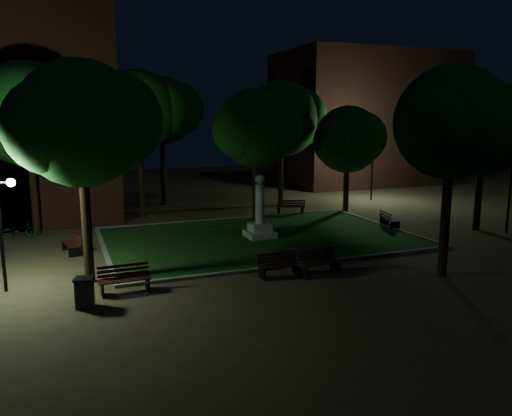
{
  "coord_description": "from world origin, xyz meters",
  "views": [
    {
      "loc": [
        -9.23,
        -20.98,
        6.02
      ],
      "look_at": [
        -0.6,
        1.0,
        1.78
      ],
      "focal_mm": 35.0,
      "sensor_mm": 36.0,
      "label": 1
    }
  ],
  "objects_px": {
    "bench_right_side": "(389,220)",
    "trash_bin": "(84,292)",
    "bench_near_right": "(319,263)",
    "bench_left_side": "(73,244)",
    "bicycle": "(19,230)",
    "bench_far_side": "(291,207)",
    "bench_west_near": "(125,280)",
    "monument": "(260,220)",
    "bench_near_left": "(278,266)"
  },
  "relations": [
    {
      "from": "bicycle",
      "to": "trash_bin",
      "type": "bearing_deg",
      "value": -165.78
    },
    {
      "from": "bench_near_left",
      "to": "bench_left_side",
      "type": "relative_size",
      "value": 1.02
    },
    {
      "from": "monument",
      "to": "trash_bin",
      "type": "distance_m",
      "value": 11.04
    },
    {
      "from": "bench_near_right",
      "to": "bench_right_side",
      "type": "relative_size",
      "value": 1.09
    },
    {
      "from": "bench_left_side",
      "to": "bicycle",
      "type": "distance_m",
      "value": 4.72
    },
    {
      "from": "bench_west_near",
      "to": "bicycle",
      "type": "height_order",
      "value": "bench_west_near"
    },
    {
      "from": "bench_far_side",
      "to": "bicycle",
      "type": "bearing_deg",
      "value": 17.67
    },
    {
      "from": "bench_near_left",
      "to": "trash_bin",
      "type": "relative_size",
      "value": 1.67
    },
    {
      "from": "bench_right_side",
      "to": "trash_bin",
      "type": "relative_size",
      "value": 1.71
    },
    {
      "from": "monument",
      "to": "bench_left_side",
      "type": "height_order",
      "value": "monument"
    },
    {
      "from": "bench_left_side",
      "to": "bench_far_side",
      "type": "height_order",
      "value": "bench_far_side"
    },
    {
      "from": "bench_west_near",
      "to": "bicycle",
      "type": "relative_size",
      "value": 1.09
    },
    {
      "from": "trash_bin",
      "to": "bench_far_side",
      "type": "bearing_deg",
      "value": 42.63
    },
    {
      "from": "monument",
      "to": "bench_far_side",
      "type": "bearing_deg",
      "value": 51.32
    },
    {
      "from": "bench_west_near",
      "to": "bench_far_side",
      "type": "xyz_separation_m",
      "value": [
        11.66,
        11.05,
        -0.0
      ]
    },
    {
      "from": "bench_near_left",
      "to": "bench_right_side",
      "type": "distance_m",
      "value": 11.08
    },
    {
      "from": "bench_west_near",
      "to": "bicycle",
      "type": "distance_m",
      "value": 11.02
    },
    {
      "from": "bench_right_side",
      "to": "bench_far_side",
      "type": "xyz_separation_m",
      "value": [
        -3.5,
        5.46,
        0.03
      ]
    },
    {
      "from": "trash_bin",
      "to": "bicycle",
      "type": "height_order",
      "value": "trash_bin"
    },
    {
      "from": "monument",
      "to": "bench_near_left",
      "type": "bearing_deg",
      "value": -105.23
    },
    {
      "from": "bench_west_near",
      "to": "trash_bin",
      "type": "bearing_deg",
      "value": -147.09
    },
    {
      "from": "bench_near_right",
      "to": "monument",
      "type": "bearing_deg",
      "value": 81.21
    },
    {
      "from": "bench_far_side",
      "to": "bicycle",
      "type": "relative_size",
      "value": 1.12
    },
    {
      "from": "bench_near_right",
      "to": "bench_west_near",
      "type": "xyz_separation_m",
      "value": [
        -7.32,
        0.65,
        -0.0
      ]
    },
    {
      "from": "monument",
      "to": "bench_near_left",
      "type": "height_order",
      "value": "monument"
    },
    {
      "from": "bench_near_left",
      "to": "bicycle",
      "type": "xyz_separation_m",
      "value": [
        -9.78,
        10.55,
        0.01
      ]
    },
    {
      "from": "bench_west_near",
      "to": "bench_far_side",
      "type": "bearing_deg",
      "value": 41.83
    },
    {
      "from": "monument",
      "to": "bench_near_right",
      "type": "bearing_deg",
      "value": -90.77
    },
    {
      "from": "bench_left_side",
      "to": "bicycle",
      "type": "relative_size",
      "value": 0.99
    },
    {
      "from": "bench_near_left",
      "to": "trash_bin",
      "type": "bearing_deg",
      "value": -176.76
    },
    {
      "from": "bench_near_left",
      "to": "trash_bin",
      "type": "height_order",
      "value": "trash_bin"
    },
    {
      "from": "bench_near_right",
      "to": "bench_far_side",
      "type": "xyz_separation_m",
      "value": [
        4.34,
        11.7,
        -0.01
      ]
    },
    {
      "from": "bench_right_side",
      "to": "bicycle",
      "type": "xyz_separation_m",
      "value": [
        -19.18,
        4.67,
        0.01
      ]
    },
    {
      "from": "monument",
      "to": "bench_near_right",
      "type": "xyz_separation_m",
      "value": [
        -0.09,
        -6.39,
        -0.5
      ]
    },
    {
      "from": "bench_west_near",
      "to": "bench_left_side",
      "type": "bearing_deg",
      "value": 102.36
    },
    {
      "from": "bench_near_left",
      "to": "bench_right_side",
      "type": "relative_size",
      "value": 0.98
    },
    {
      "from": "bench_right_side",
      "to": "bench_near_left",
      "type": "bearing_deg",
      "value": 134.36
    },
    {
      "from": "bench_near_right",
      "to": "trash_bin",
      "type": "bearing_deg",
      "value": 173.94
    },
    {
      "from": "bench_far_side",
      "to": "bench_west_near",
      "type": "bearing_deg",
      "value": 58.24
    },
    {
      "from": "bench_near_left",
      "to": "bench_far_side",
      "type": "distance_m",
      "value": 12.78
    },
    {
      "from": "bench_near_right",
      "to": "bicycle",
      "type": "relative_size",
      "value": 1.12
    },
    {
      "from": "bench_left_side",
      "to": "trash_bin",
      "type": "bearing_deg",
      "value": -9.04
    },
    {
      "from": "bench_near_right",
      "to": "bench_far_side",
      "type": "height_order",
      "value": "bench_near_right"
    },
    {
      "from": "trash_bin",
      "to": "bicycle",
      "type": "bearing_deg",
      "value": 103.29
    },
    {
      "from": "monument",
      "to": "bench_far_side",
      "type": "height_order",
      "value": "monument"
    },
    {
      "from": "bicycle",
      "to": "bench_far_side",
      "type": "bearing_deg",
      "value": -86.18
    },
    {
      "from": "monument",
      "to": "bicycle",
      "type": "relative_size",
      "value": 1.95
    },
    {
      "from": "bench_left_side",
      "to": "bench_right_side",
      "type": "distance_m",
      "value": 16.72
    },
    {
      "from": "bench_left_side",
      "to": "bicycle",
      "type": "height_order",
      "value": "bicycle"
    },
    {
      "from": "bench_left_side",
      "to": "monument",
      "type": "bearing_deg",
      "value": 76.4
    }
  ]
}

